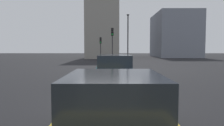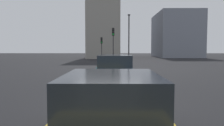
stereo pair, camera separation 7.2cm
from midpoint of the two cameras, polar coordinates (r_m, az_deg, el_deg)
name	(u,v)px [view 2 (the right image)]	position (r m, az deg, el deg)	size (l,w,h in m)	color
ground_plane	(109,105)	(8.26, -0.56, -10.69)	(160.00, 160.00, 0.20)	black
car_silver_lead	(113,64)	(17.47, 0.27, -0.29)	(4.33, 2.14, 1.48)	#A8AAB2
car_teal_second	(114,72)	(11.23, 0.73, -2.28)	(4.39, 2.18, 1.63)	#19606B
car_yellow_third	(112,118)	(4.03, 0.40, -13.91)	(4.46, 2.02, 1.53)	gold
traffic_light_near_left	(113,39)	(25.64, 0.39, 6.29)	(0.32, 0.28, 4.29)	#2D2D30
traffic_light_near_right	(102,44)	(32.27, -2.64, 4.87)	(0.32, 0.28, 3.55)	#2D2D30
street_lamp_kerbside	(129,34)	(29.97, 4.43, 7.50)	(0.56, 0.36, 6.53)	#2D2D30
building_facade_left	(175,35)	(53.11, 15.99, 6.85)	(14.18, 8.69, 9.82)	gray
building_facade_center	(104,25)	(46.50, -1.93, 9.83)	(11.92, 6.36, 13.68)	gray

